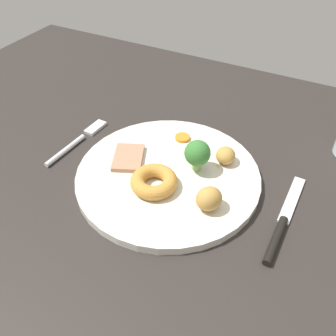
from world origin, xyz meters
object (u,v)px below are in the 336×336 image
object	(u,v)px
yorkshire_pudding	(154,181)
fork	(78,140)
roast_potato_left	(209,199)
roast_potato_right	(226,156)
carrot_coin_front	(182,138)
broccoli_floret	(197,154)
dinner_plate	(168,176)
meat_slice_main	(128,158)
knife	(282,224)

from	to	relation	value
yorkshire_pudding	fork	world-z (taller)	yorkshire_pudding
roast_potato_left	roast_potato_right	world-z (taller)	roast_potato_left
roast_potato_right	carrot_coin_front	bearing A→B (deg)	164.71
roast_potato_right	broccoli_floret	distance (cm)	5.49
roast_potato_right	broccoli_floret	world-z (taller)	broccoli_floret
dinner_plate	roast_potato_right	world-z (taller)	roast_potato_right
broccoli_floret	roast_potato_left	bearing A→B (deg)	-54.17
dinner_plate	carrot_coin_front	xyz separation A→B (cm)	(-1.83, 9.15, 0.97)
dinner_plate	roast_potato_right	size ratio (longest dim) A/B	8.65
dinner_plate	yorkshire_pudding	bearing A→B (deg)	-96.35
dinner_plate	roast_potato_left	xyz separation A→B (cm)	(8.62, -3.94, 2.50)
carrot_coin_front	broccoli_floret	xyz separation A→B (cm)	(5.54, -6.29, 3.01)
yorkshire_pudding	roast_potato_left	distance (cm)	9.07
broccoli_floret	roast_potato_right	bearing A→B (deg)	47.92
meat_slice_main	knife	bearing A→B (deg)	-2.28
knife	roast_potato_right	bearing A→B (deg)	57.33
dinner_plate	meat_slice_main	size ratio (longest dim) A/B	4.43
yorkshire_pudding	knife	size ratio (longest dim) A/B	0.39
carrot_coin_front	broccoli_floret	distance (cm)	8.90
roast_potato_left	knife	bearing A→B (deg)	14.73
roast_potato_left	knife	size ratio (longest dim) A/B	0.21
dinner_plate	knife	bearing A→B (deg)	-3.66
yorkshire_pudding	dinner_plate	bearing A→B (deg)	83.65
dinner_plate	roast_potato_left	bearing A→B (deg)	-24.54
yorkshire_pudding	fork	size ratio (longest dim) A/B	0.47
yorkshire_pudding	fork	bearing A→B (deg)	165.00
roast_potato_left	meat_slice_main	bearing A→B (deg)	166.75
broccoli_floret	fork	size ratio (longest dim) A/B	0.36
carrot_coin_front	yorkshire_pudding	bearing A→B (deg)	-83.83
meat_slice_main	yorkshire_pudding	size ratio (longest dim) A/B	0.92
roast_potato_right	fork	xyz separation A→B (cm)	(-26.26, -5.53, -2.40)
roast_potato_left	knife	world-z (taller)	roast_potato_left
dinner_plate	broccoli_floret	bearing A→B (deg)	37.76
roast_potato_right	knife	world-z (taller)	roast_potato_right
roast_potato_left	fork	xyz separation A→B (cm)	(-27.72, 5.10, -2.81)
carrot_coin_front	fork	distance (cm)	19.07
carrot_coin_front	fork	world-z (taller)	carrot_coin_front
knife	fork	bearing A→B (deg)	87.56
roast_potato_right	knife	bearing A→B (deg)	-33.81
dinner_plate	meat_slice_main	bearing A→B (deg)	-178.73
broccoli_floret	fork	distance (cm)	23.27
carrot_coin_front	knife	size ratio (longest dim) A/B	0.14
roast_potato_left	carrot_coin_front	distance (cm)	16.82
meat_slice_main	fork	world-z (taller)	meat_slice_main
carrot_coin_front	knife	bearing A→B (deg)	-26.49
carrot_coin_front	roast_potato_right	bearing A→B (deg)	-15.29
roast_potato_right	carrot_coin_front	world-z (taller)	roast_potato_right
roast_potato_left	knife	distance (cm)	11.05
roast_potato_right	knife	xyz separation A→B (cm)	(11.81, -7.91, -2.33)
knife	yorkshire_pudding	bearing A→B (deg)	98.84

